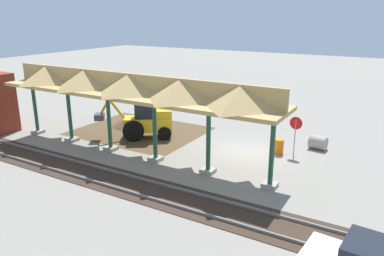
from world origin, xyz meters
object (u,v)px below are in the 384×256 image
object	(u,v)px
concrete_pipe	(318,143)
stop_sign	(296,128)
backhoe	(146,119)
traffic_barrel	(279,146)

from	to	relation	value
concrete_pipe	stop_sign	bearing A→B (deg)	59.68
stop_sign	concrete_pipe	distance (m)	2.38
stop_sign	backhoe	xyz separation A→B (m)	(9.60, 1.84, -0.42)
concrete_pipe	traffic_barrel	distance (m)	2.73
traffic_barrel	backhoe	bearing A→B (deg)	10.15
concrete_pipe	backhoe	bearing A→B (deg)	18.62
stop_sign	backhoe	size ratio (longest dim) A/B	0.49
stop_sign	traffic_barrel	distance (m)	1.52
backhoe	traffic_barrel	size ratio (longest dim) A/B	5.35
backhoe	traffic_barrel	distance (m)	8.94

